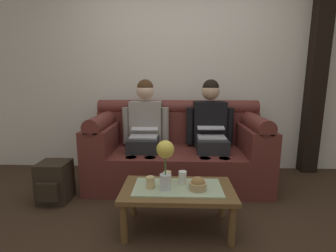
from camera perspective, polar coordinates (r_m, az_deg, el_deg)
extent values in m
plane|color=#382619|center=(2.04, 2.21, -25.81)|extent=(14.00, 14.00, 0.00)
cube|color=silver|center=(3.35, 2.33, 14.79)|extent=(6.00, 0.12, 2.90)
cube|color=black|center=(3.68, 31.57, 12.89)|extent=(0.20, 0.20, 2.90)
cube|color=maroon|center=(2.92, 2.19, -9.38)|extent=(2.00, 0.88, 0.42)
cube|color=maroon|center=(3.13, 2.23, -0.21)|extent=(2.00, 0.22, 0.40)
cylinder|color=maroon|center=(3.09, 2.27, 4.42)|extent=(2.00, 0.18, 0.18)
cube|color=maroon|center=(2.94, -14.80, -2.47)|extent=(0.28, 0.88, 0.28)
cylinder|color=maroon|center=(2.91, -14.97, 1.08)|extent=(0.18, 0.88, 0.18)
cube|color=maroon|center=(2.95, 19.24, -2.68)|extent=(0.28, 0.88, 0.28)
cylinder|color=maroon|center=(2.91, 19.46, 0.85)|extent=(0.18, 0.88, 0.18)
cube|color=#232326|center=(2.80, -5.70, -4.20)|extent=(0.34, 0.40, 0.15)
cylinder|color=#232326|center=(2.66, -8.52, -11.55)|extent=(0.12, 0.12, 0.42)
cylinder|color=#232326|center=(2.64, -4.15, -11.70)|extent=(0.12, 0.12, 0.42)
cube|color=gray|center=(2.99, -5.16, 0.61)|extent=(0.38, 0.22, 0.54)
cylinder|color=gray|center=(2.99, -9.72, 0.12)|extent=(0.09, 0.09, 0.44)
cylinder|color=gray|center=(2.94, -0.70, 0.06)|extent=(0.09, 0.09, 0.44)
sphere|color=beige|center=(2.93, -5.35, 8.17)|extent=(0.21, 0.21, 0.21)
sphere|color=#472D19|center=(2.93, -5.36, 8.95)|extent=(0.19, 0.19, 0.19)
cube|color=silver|center=(2.80, -5.68, -2.45)|extent=(0.31, 0.22, 0.02)
cube|color=silver|center=(2.93, -5.32, 0.20)|extent=(0.31, 0.20, 0.11)
cube|color=black|center=(2.92, -5.34, 0.08)|extent=(0.27, 0.17, 0.09)
cube|color=#232326|center=(2.80, 10.16, -4.30)|extent=(0.34, 0.40, 0.15)
cylinder|color=#232326|center=(2.64, 8.56, -11.77)|extent=(0.12, 0.12, 0.42)
cylinder|color=#232326|center=(2.67, 12.91, -11.67)|extent=(0.12, 0.12, 0.42)
cube|color=black|center=(2.99, 9.65, 0.51)|extent=(0.38, 0.22, 0.54)
cylinder|color=black|center=(2.94, 5.19, 0.02)|extent=(0.09, 0.09, 0.44)
cylinder|color=black|center=(3.00, 14.19, -0.04)|extent=(0.09, 0.09, 0.44)
sphere|color=tan|center=(2.93, 9.95, 8.06)|extent=(0.21, 0.21, 0.21)
sphere|color=black|center=(2.93, 9.98, 8.84)|extent=(0.19, 0.19, 0.19)
cube|color=silver|center=(2.80, 10.16, -2.55)|extent=(0.31, 0.22, 0.02)
cube|color=silver|center=(2.92, 9.86, 0.16)|extent=(0.31, 0.21, 0.07)
cube|color=black|center=(2.91, 9.88, 0.07)|extent=(0.27, 0.18, 0.06)
cube|color=brown|center=(2.04, 2.27, -14.78)|extent=(0.91, 0.49, 0.04)
cube|color=#B2C69E|center=(2.03, 2.28, -14.17)|extent=(0.71, 0.34, 0.01)
cylinder|color=brown|center=(2.00, -10.27, -21.45)|extent=(0.06, 0.06, 0.32)
cylinder|color=brown|center=(2.00, 14.75, -21.56)|extent=(0.06, 0.06, 0.32)
cylinder|color=brown|center=(2.33, -8.16, -16.34)|extent=(0.06, 0.06, 0.32)
cylinder|color=brown|center=(2.33, 12.58, -16.45)|extent=(0.06, 0.06, 0.32)
cylinder|color=silver|center=(1.96, -0.61, -12.93)|extent=(0.09, 0.09, 0.12)
cylinder|color=#3D7538|center=(1.91, -0.62, -9.10)|extent=(0.01, 0.01, 0.16)
sphere|color=#E5CC4C|center=(1.87, -0.63, -5.46)|extent=(0.14, 0.14, 0.14)
cylinder|color=tan|center=(1.99, 6.99, -13.74)|extent=(0.14, 0.14, 0.06)
sphere|color=olive|center=(1.98, 7.01, -13.21)|extent=(0.11, 0.11, 0.11)
cylinder|color=#DBB77A|center=(2.00, -4.16, -12.99)|extent=(0.07, 0.07, 0.09)
cylinder|color=#DBB77A|center=(2.11, -0.13, -11.73)|extent=(0.07, 0.07, 0.09)
cylinder|color=white|center=(2.06, 3.41, -11.96)|extent=(0.07, 0.07, 0.11)
cube|color=#2D2319|center=(2.77, -24.93, -11.69)|extent=(0.29, 0.27, 0.41)
cube|color=#2D2319|center=(2.66, -26.41, -13.72)|extent=(0.21, 0.05, 0.18)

